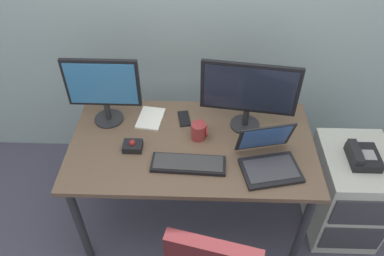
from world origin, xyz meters
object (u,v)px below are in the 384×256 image
desk_phone (362,156)px  keyboard (188,164)px  file_cabinet (346,192)px  laptop (269,158)px  cell_phone (184,119)px  monitor_side (103,87)px  monitor_main (249,92)px  coffee_mug (199,131)px  trackball_mouse (133,146)px  paper_notepad (150,118)px

desk_phone → keyboard: bearing=-171.8°
file_cabinet → laptop: laptop is taller
desk_phone → cell_phone: cell_phone is taller
monitor_side → keyboard: bearing=-35.7°
monitor_main → monitor_side: size_ratio=1.27×
keyboard → monitor_main: bearing=45.4°
file_cabinet → cell_phone: bearing=168.1°
keyboard → coffee_mug: (0.05, 0.23, 0.04)m
monitor_side → cell_phone: (0.47, 0.02, -0.25)m
cell_phone → monitor_main: bearing=-17.5°
laptop → coffee_mug: 0.44m
keyboard → laptop: size_ratio=1.14×
trackball_mouse → coffee_mug: (0.38, 0.11, 0.03)m
monitor_main → keyboard: (-0.34, -0.34, -0.25)m
desk_phone → cell_phone: size_ratio=1.41×
file_cabinet → keyboard: bearing=-170.9°
monitor_main → laptop: 0.39m
laptop → trackball_mouse: 0.77m
file_cabinet → coffee_mug: size_ratio=6.28×
desk_phone → cell_phone: bearing=167.2°
desk_phone → keyboard: size_ratio=0.48×
file_cabinet → cell_phone: size_ratio=4.56×
file_cabinet → laptop: size_ratio=1.78×
monitor_side → coffee_mug: bearing=-14.1°
file_cabinet → monitor_side: bearing=172.4°
file_cabinet → monitor_main: 0.98m
keyboard → paper_notepad: size_ratio=2.00×
monitor_side → file_cabinet: bearing=-7.6°
laptop → paper_notepad: laptop is taller
monitor_main → monitor_side: bearing=178.1°
trackball_mouse → cell_phone: (0.28, 0.27, -0.02)m
paper_notepad → monitor_side: bearing=-176.9°
file_cabinet → monitor_side: size_ratio=1.48×
desk_phone → coffee_mug: coffee_mug is taller
paper_notepad → monitor_main: bearing=-4.1°
coffee_mug → trackball_mouse: bearing=-164.4°
desk_phone → coffee_mug: 0.97m
file_cabinet → keyboard: keyboard is taller
desk_phone → keyboard: 1.03m
paper_notepad → cell_phone: bearing=1.2°
monitor_side → keyboard: size_ratio=1.06×
trackball_mouse → paper_notepad: 0.27m
keyboard → cell_phone: keyboard is taller
coffee_mug → cell_phone: (-0.10, 0.16, -0.05)m
paper_notepad → cell_phone: 0.21m
cell_phone → coffee_mug: bearing=-69.7°
desk_phone → monitor_side: bearing=171.7°
monitor_main → cell_phone: 0.46m
desk_phone → laptop: 0.60m
monitor_side → trackball_mouse: size_ratio=3.99×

